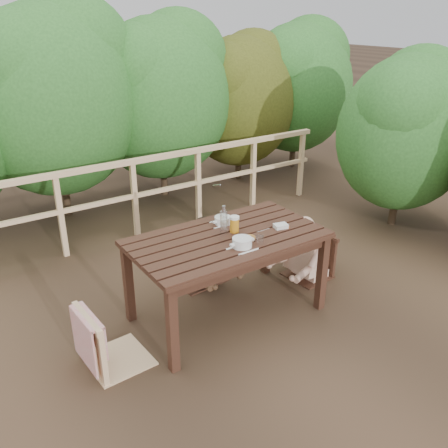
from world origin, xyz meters
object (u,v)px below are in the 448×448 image
chair_right (310,239)px  chair_left (113,309)px  bread_roll (249,238)px  woman (195,230)px  diner_right (313,225)px  beer_glass (234,225)px  table (227,277)px  butter_tub (281,227)px  bottle (224,221)px  soup_far (223,221)px  tumbler (260,240)px  chair_far (196,236)px  soup_near (242,243)px

chair_right → chair_left: bearing=-91.2°
bread_roll → woman: bearing=91.5°
diner_right → chair_left: bearing=88.8°
woman → beer_glass: bearing=85.3°
table → butter_tub: size_ratio=13.69×
chair_left → bread_roll: size_ratio=8.34×
table → bottle: 0.54m
table → soup_far: 0.52m
table → woman: bearing=83.1°
table → tumbler: (0.15, -0.27, 0.43)m
woman → tumbler: (0.07, -0.98, 0.26)m
tumbler → chair_right: bearing=20.6°
woman → diner_right: (1.05, -0.62, 0.02)m
chair_right → bottle: (-1.10, -0.03, 0.49)m
table → tumbler: tumbler is taller
chair_left → butter_tub: 1.65m
chair_far → butter_tub: (0.42, -0.82, 0.31)m
chair_left → bottle: 1.20m
chair_far → bottle: (-0.08, -0.63, 0.42)m
table → butter_tub: bearing=-14.1°
chair_right → diner_right: (0.03, 0.00, 0.15)m
soup_near → diner_right: bearing=16.0°
woman → bottle: 0.75m
chair_right → beer_glass: size_ratio=5.23×
soup_far → tumbler: bearing=-86.4°
tumbler → table: bearing=119.6°
soup_near → soup_far: 0.50m
table → bread_roll: bearing=-58.0°
butter_tub → chair_far: bearing=129.6°
soup_near → tumbler: (0.16, -0.03, -0.01)m
soup_far → diner_right: bearing=-8.8°
bottle → diner_right: bearing=1.5°
chair_left → butter_tub: chair_left is taller
chair_far → beer_glass: (0.02, -0.65, 0.36)m
diner_right → soup_near: diner_right is taller
chair_left → beer_glass: bearing=-88.5°
soup_near → tumbler: bearing=-10.5°
tumbler → butter_tub: tumbler is taller
chair_left → bottle: (1.12, 0.12, 0.43)m
chair_far → woman: (0.00, 0.02, 0.06)m
chair_far → chair_right: size_ratio=1.16×
table → chair_far: 0.71m
chair_left → chair_far: bearing=-61.1°
chair_far → bottle: bottle is taller
table → woman: (0.09, 0.71, 0.18)m
bread_roll → chair_right: bearing=15.0°
woman → soup_near: bearing=78.0°
table → chair_right: 1.11m
chair_right → bread_roll: 1.10m
soup_far → bottle: (-0.11, -0.19, 0.10)m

